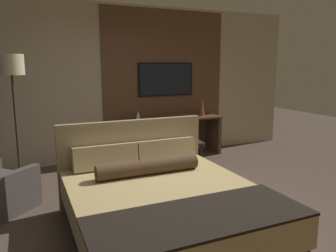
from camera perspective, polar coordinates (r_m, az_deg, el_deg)
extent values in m
plane|color=#4C3D33|center=(4.04, 2.90, -14.63)|extent=(16.00, 16.00, 0.00)
cube|color=#BCAD8E|center=(6.10, -8.16, 7.40)|extent=(7.20, 0.06, 2.80)
cube|color=brown|center=(6.35, -0.51, 7.62)|extent=(2.44, 0.03, 2.70)
cube|color=#33281E|center=(3.45, -0.21, -17.25)|extent=(1.76, 1.99, 0.22)
cube|color=tan|center=(3.34, -0.22, -13.36)|extent=(1.81, 2.05, 0.29)
cube|color=black|center=(2.73, 5.64, -15.44)|extent=(1.83, 0.72, 0.02)
cube|color=#998460|center=(4.22, -6.09, -5.98)|extent=(1.85, 0.08, 1.05)
cube|color=#C6B284|center=(3.96, -10.87, -5.30)|extent=(0.76, 0.23, 0.31)
cube|color=#C6B284|center=(4.19, -0.46, -4.22)|extent=(0.76, 0.23, 0.31)
cylinder|color=#4C3823|center=(3.70, -3.44, -7.14)|extent=(1.18, 0.17, 0.17)
cube|color=brown|center=(6.15, 0.58, 1.30)|extent=(1.94, 0.53, 0.03)
cube|color=brown|center=(5.90, -7.77, -2.91)|extent=(0.06, 0.48, 0.72)
cube|color=brown|center=(6.66, 7.96, -1.39)|extent=(0.06, 0.48, 0.72)
cube|color=brown|center=(6.43, -0.34, -1.07)|extent=(1.82, 0.02, 0.36)
cube|color=black|center=(6.32, -0.39, 8.12)|extent=(1.11, 0.04, 0.62)
cube|color=black|center=(6.30, -0.32, 8.12)|extent=(1.04, 0.01, 0.57)
cube|color=#28231E|center=(5.60, 3.11, -2.87)|extent=(0.58, 0.55, 0.05)
cube|color=#28231E|center=(5.75, 2.41, -0.12)|extent=(0.48, 0.16, 0.42)
cylinder|color=black|center=(5.41, 1.71, -5.80)|extent=(0.04, 0.04, 0.40)
cylinder|color=black|center=(5.55, 5.79, -5.43)|extent=(0.04, 0.04, 0.40)
cylinder|color=black|center=(5.77, 0.49, -4.76)|extent=(0.04, 0.04, 0.40)
cylinder|color=black|center=(5.90, 4.34, -4.44)|extent=(0.04, 0.04, 0.40)
cube|color=#47423D|center=(4.23, -25.12, -10.63)|extent=(0.60, 0.56, 0.52)
cylinder|color=#282623|center=(5.27, -24.20, -9.31)|extent=(0.28, 0.28, 0.03)
cylinder|color=#332D28|center=(5.07, -24.87, -0.74)|extent=(0.03, 0.03, 1.63)
cylinder|color=beige|center=(4.99, -25.68, 9.63)|extent=(0.34, 0.34, 0.28)
cone|color=#B2563D|center=(6.43, 6.02, 3.36)|extent=(0.10, 0.10, 0.35)
cone|color=silver|center=(6.02, -5.23, 1.94)|extent=(0.09, 0.09, 0.15)
cube|color=maroon|center=(6.38, 3.76, 1.90)|extent=(0.23, 0.17, 0.03)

